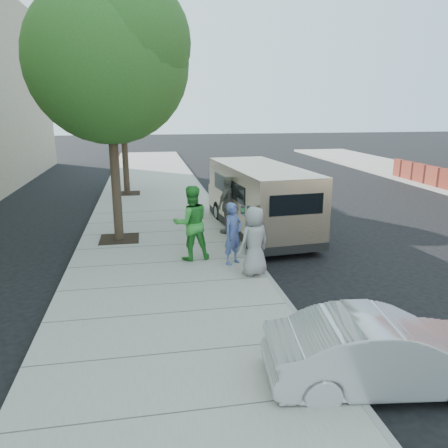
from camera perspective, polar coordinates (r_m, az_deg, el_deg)
The scene contains 12 objects.
ground at distance 11.90m, azimuth -2.85°, elevation -5.37°, with size 120.00×120.00×0.00m, color black.
sidewalk at distance 11.79m, azimuth -7.70°, elevation -5.29°, with size 5.00×60.00×0.15m, color gray.
curb_face at distance 12.12m, azimuth 3.93°, elevation -4.61°, with size 0.12×60.00×0.16m, color gray.
tree_near at distance 13.57m, azimuth -14.75°, elevation 20.50°, with size 4.62×4.60×7.53m.
tree_far at distance 21.10m, azimuth -13.14°, elevation 16.65°, with size 3.92×3.80×6.49m.
parking_meter at distance 11.98m, azimuth 2.87°, elevation 0.59°, with size 0.30×0.18×1.40m.
van at distance 14.60m, azimuth 4.61°, elevation 3.39°, with size 2.58×6.32×2.29m.
sedan at distance 7.23m, azimuth 20.24°, elevation -15.44°, with size 1.24×3.56×1.17m, color silver.
person_officer at distance 11.33m, azimuth 1.19°, elevation -1.26°, with size 0.60×0.39×1.63m, color #4A5D9F.
person_green_shirt at distance 11.65m, azimuth -4.30°, elevation 0.14°, with size 0.98×0.76×2.01m, color green.
person_gray_shirt at distance 10.60m, azimuth 3.98°, elevation -2.24°, with size 0.83×0.54×1.70m, color gray.
person_striped_polo at distance 14.12m, azimuth 0.61°, elevation 2.50°, with size 1.09×0.46×1.87m, color slate.
Camera 1 is at (-1.41, -11.06, 4.13)m, focal length 35.00 mm.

